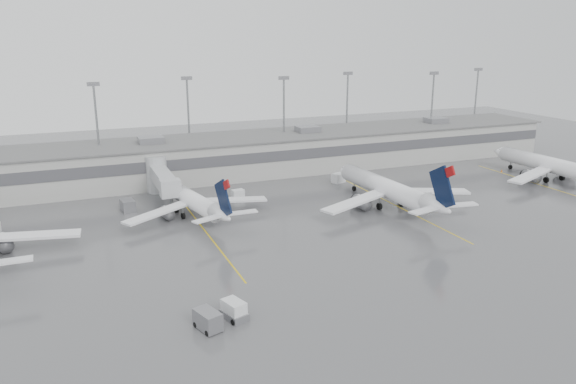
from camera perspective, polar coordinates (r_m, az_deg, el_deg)
name	(u,v)px	position (r m, az deg, el deg)	size (l,w,h in m)	color
ground	(385,274)	(74.00, 9.85, -8.17)	(260.00, 260.00, 0.00)	#515153
terminal	(245,154)	(123.26, -4.40, 3.83)	(152.00, 17.00, 9.45)	#A4A39F
light_masts	(236,115)	(127.31, -5.28, 7.78)	(142.40, 8.00, 20.60)	gray
jet_bridge_right	(160,178)	(107.04, -12.83, 1.44)	(4.00, 17.20, 7.00)	#A7AAAC
stand_markings	(309,218)	(93.70, 2.11, -2.70)	(105.25, 40.00, 0.01)	#DDB70D
jet_mid_left	(192,200)	(95.39, -9.70, -0.77)	(25.18, 28.49, 9.30)	white
jet_mid_right	(389,189)	(100.26, 10.24, 0.32)	(30.02, 33.70, 10.90)	white
jet_far_right	(554,165)	(128.79, 25.37, 2.46)	(29.57, 33.17, 10.73)	white
baggage_tug	(234,312)	(62.36, -5.52, -12.00)	(2.88, 3.64, 2.05)	silver
baggage_cart	(208,320)	(60.49, -8.16, -12.74)	(2.74, 3.61, 2.06)	slate
gse_uld_b	(238,194)	(105.29, -5.12, -0.19)	(2.25, 1.50, 1.60)	silver
gse_uld_c	(339,178)	(116.22, 5.16, 1.43)	(2.69, 1.80, 1.91)	silver
gse_loader	(128,206)	(100.93, -15.98, -1.33)	(2.08, 3.33, 2.08)	slate
cone_b	(208,214)	(95.52, -8.12, -2.27)	(0.43, 0.43, 0.69)	orange
cone_c	(385,189)	(111.45, 9.84, 0.29)	(0.42, 0.42, 0.66)	orange
cone_d	(502,170)	(133.56, 20.89, 2.06)	(0.38, 0.38, 0.60)	orange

